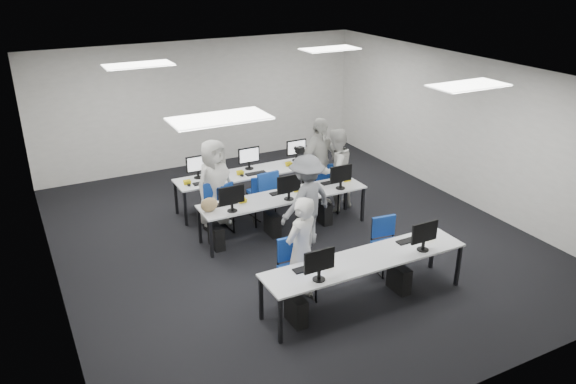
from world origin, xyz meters
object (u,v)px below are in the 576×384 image
student_2 (215,183)px  chair_2 (218,217)px  chair_6 (263,201)px  photographer (306,201)px  chair_3 (264,209)px  chair_4 (325,197)px  chair_1 (387,255)px  student_0 (301,250)px  desk_front (366,261)px  chair_7 (320,192)px  desk_mid (284,198)px  student_3 (319,163)px  chair_0 (296,281)px  chair_5 (220,210)px  student_1 (335,170)px

student_2 → chair_2: bearing=-123.9°
chair_6 → photographer: photographer is taller
chair_3 → chair_4: chair_4 is taller
chair_1 → student_0: (-1.67, -0.11, 0.56)m
desk_front → chair_7: bearing=69.8°
desk_mid → chair_6: chair_6 is taller
desk_front → chair_2: (-1.08, 3.20, -0.39)m
chair_1 → chair_4: (0.30, 2.47, 0.01)m
student_3 → photographer: size_ratio=1.11×
chair_1 → photographer: size_ratio=0.53×
chair_4 → chair_6: (-1.21, 0.36, 0.02)m
chair_0 → chair_6: size_ratio=0.96×
chair_1 → student_0: student_0 is taller
chair_4 → student_3: 0.70m
chair_0 → chair_4: chair_0 is taller
chair_4 → photographer: (-1.03, -1.06, 0.55)m
chair_2 → chair_4: 2.24m
chair_1 → student_2: student_2 is taller
desk_front → chair_2: size_ratio=3.51×
chair_2 → chair_6: 1.06m
chair_1 → chair_3: 2.76m
chair_5 → student_1: bearing=-33.3°
chair_6 → student_3: 1.37m
student_3 → chair_3: bearing=168.8°
chair_0 → student_0: bearing=-61.8°
desk_mid → chair_5: bearing=135.0°
desk_mid → chair_4: chair_4 is taller
student_0 → photographer: (0.94, 1.52, -0.00)m
chair_0 → chair_2: chair_0 is taller
chair_7 → chair_5: bearing=-175.4°
chair_1 → chair_7: 2.85m
student_2 → student_0: bearing=-106.9°
desk_mid → student_2: bearing=139.2°
chair_7 → photographer: 1.89m
student_3 → chair_2: bearing=164.0°
desk_mid → chair_1: bearing=-66.9°
chair_3 → student_0: bearing=-88.4°
chair_3 → student_1: 1.65m
chair_1 → chair_3: size_ratio=1.03×
chair_2 → photographer: (1.21, -1.20, 0.55)m
student_0 → chair_3: bearing=-124.1°
student_1 → chair_4: bearing=-15.8°
student_2 → photographer: 1.87m
chair_7 → student_2: (-2.27, 0.07, 0.59)m
student_2 → desk_front: bearing=-94.4°
chair_7 → student_2: 2.35m
student_1 → chair_0: bearing=32.6°
chair_5 → chair_4: bearing=-34.5°
student_0 → student_2: size_ratio=0.99×
student_1 → chair_1: bearing=62.4°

